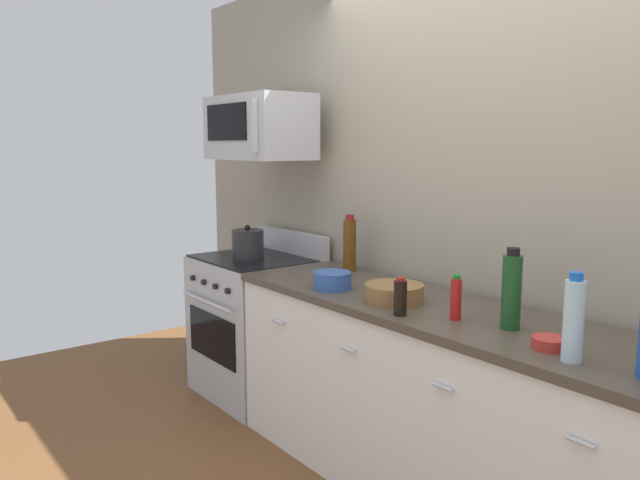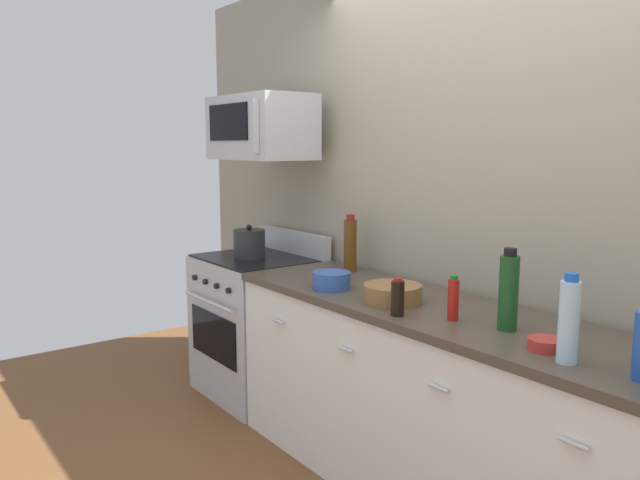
# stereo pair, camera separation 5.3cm
# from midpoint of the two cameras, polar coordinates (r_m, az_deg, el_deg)

# --- Properties ---
(back_wall) EXTENTS (5.52, 0.10, 2.70)m
(back_wall) POSITION_cam_midpoint_polar(r_m,az_deg,el_deg) (3.05, 16.18, 2.96)
(back_wall) COLOR #9E937F
(back_wall) RESTS_ON ground_plane
(counter_unit) EXTENTS (2.43, 0.66, 0.92)m
(counter_unit) POSITION_cam_midpoint_polar(r_m,az_deg,el_deg) (2.96, 10.57, -14.88)
(counter_unit) COLOR white
(counter_unit) RESTS_ON ground_plane
(range_oven) EXTENTS (0.76, 0.69, 1.07)m
(range_oven) POSITION_cam_midpoint_polar(r_m,az_deg,el_deg) (4.12, -6.31, -7.81)
(range_oven) COLOR #B7BABF
(range_oven) RESTS_ON ground_plane
(microwave) EXTENTS (0.74, 0.44, 0.40)m
(microwave) POSITION_cam_midpoint_polar(r_m,az_deg,el_deg) (3.97, -6.06, 10.30)
(microwave) COLOR #B7BABF
(bottle_wine_green) EXTENTS (0.08, 0.08, 0.33)m
(bottle_wine_green) POSITION_cam_midpoint_polar(r_m,az_deg,el_deg) (2.53, 16.75, -4.52)
(bottle_wine_green) COLOR #19471E
(bottle_wine_green) RESTS_ON countertop_slab
(bottle_water_clear) EXTENTS (0.07, 0.07, 0.31)m
(bottle_water_clear) POSITION_cam_midpoint_polar(r_m,az_deg,el_deg) (2.22, 21.81, -6.86)
(bottle_water_clear) COLOR silver
(bottle_water_clear) RESTS_ON countertop_slab
(bottle_hot_sauce_red) EXTENTS (0.05, 0.05, 0.19)m
(bottle_hot_sauce_red) POSITION_cam_midpoint_polar(r_m,az_deg,el_deg) (2.62, 11.92, -5.32)
(bottle_hot_sauce_red) COLOR #B21914
(bottle_hot_sauce_red) RESTS_ON countertop_slab
(bottle_wine_amber) EXTENTS (0.08, 0.08, 0.33)m
(bottle_wine_amber) POSITION_cam_midpoint_polar(r_m,az_deg,el_deg) (3.54, 2.33, -0.40)
(bottle_wine_amber) COLOR #59330F
(bottle_wine_amber) RESTS_ON countertop_slab
(bottle_soy_sauce_dark) EXTENTS (0.06, 0.06, 0.17)m
(bottle_soy_sauce_dark) POSITION_cam_midpoint_polar(r_m,az_deg,el_deg) (2.65, 6.88, -5.30)
(bottle_soy_sauce_dark) COLOR black
(bottle_soy_sauce_dark) RESTS_ON countertop_slab
(bowl_red_small) EXTENTS (0.12, 0.12, 0.04)m
(bowl_red_small) POSITION_cam_midpoint_polar(r_m,az_deg,el_deg) (2.36, 19.86, -8.94)
(bowl_red_small) COLOR #B72D28
(bowl_red_small) RESTS_ON countertop_slab
(bowl_blue_mixing) EXTENTS (0.19, 0.19, 0.09)m
(bowl_blue_mixing) POSITION_cam_midpoint_polar(r_m,az_deg,el_deg) (3.12, 0.67, -3.72)
(bowl_blue_mixing) COLOR #2D519E
(bowl_blue_mixing) RESTS_ON countertop_slab
(bowl_wooden_salad) EXTENTS (0.27, 0.27, 0.08)m
(bowl_wooden_salad) POSITION_cam_midpoint_polar(r_m,az_deg,el_deg) (2.88, 6.36, -4.84)
(bowl_wooden_salad) COLOR brown
(bowl_wooden_salad) RESTS_ON countertop_slab
(stockpot) EXTENTS (0.20, 0.20, 0.22)m
(stockpot) POSITION_cam_midpoint_polar(r_m,az_deg,el_deg) (3.97, -7.10, -0.37)
(stockpot) COLOR #262628
(stockpot) RESTS_ON range_oven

